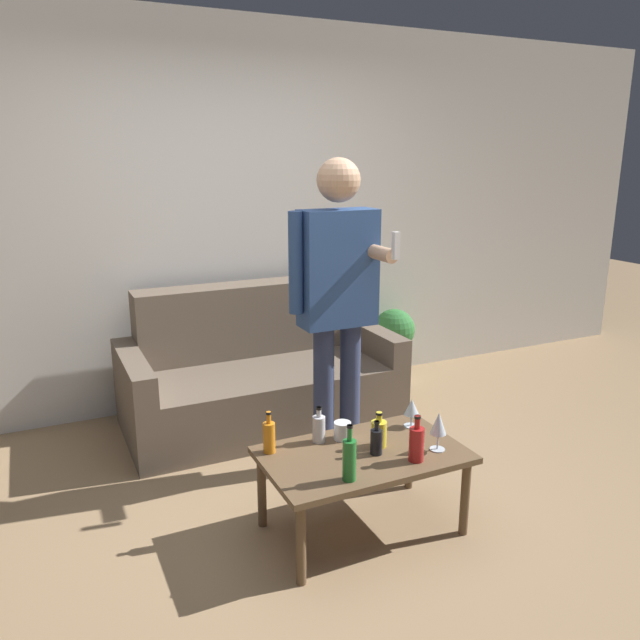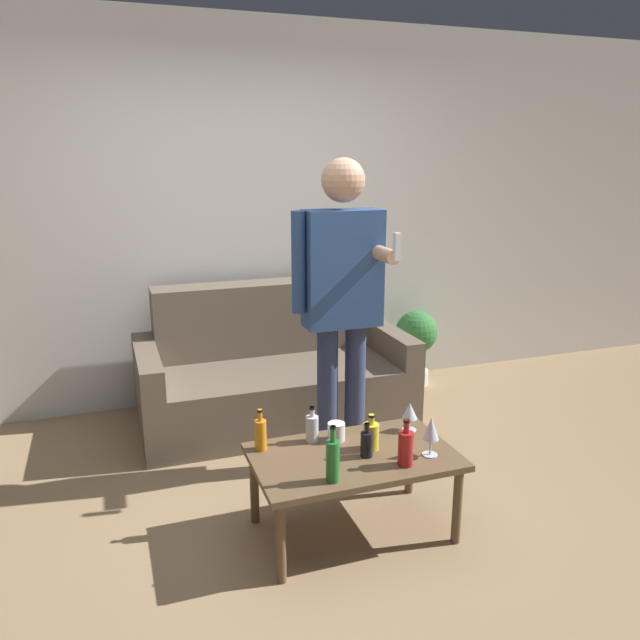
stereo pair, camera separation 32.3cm
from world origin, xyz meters
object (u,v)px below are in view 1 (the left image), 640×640
bottle_orange (349,459)px  couch (258,375)px  coffee_table (363,461)px  person_standing_front (337,291)px

bottle_orange → couch: bearing=83.9°
coffee_table → bottle_orange: bottle_orange is taller
person_standing_front → bottle_orange: bearing=-113.2°
couch → person_standing_front: size_ratio=1.02×
coffee_table → person_standing_front: bearing=74.1°
couch → bottle_orange: couch is taller
couch → bottle_orange: bearing=-96.1°
coffee_table → bottle_orange: (-0.18, -0.20, 0.15)m
couch → person_standing_front: bearing=-77.1°
couch → coffee_table: (0.00, -1.48, 0.05)m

